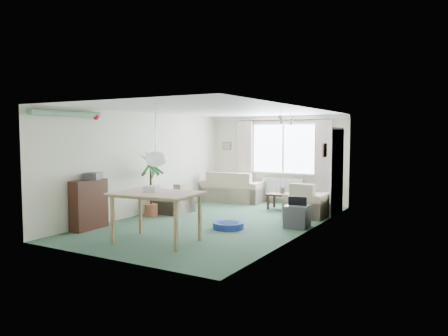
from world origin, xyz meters
The scene contains 25 objects.
ground centered at (0.00, 0.00, 0.00)m, with size 6.50×6.50×0.00m, color #2E4D3B.
window centered at (0.20, 3.23, 1.50)m, with size 1.80×0.03×1.30m, color white.
curtain_rod centered at (0.20, 3.15, 2.27)m, with size 2.60×0.03×0.03m, color black.
curtain_left centered at (-0.95, 3.13, 1.27)m, with size 0.45×0.08×2.00m, color beige.
curtain_right centered at (1.35, 3.13, 1.27)m, with size 0.45×0.08×2.00m, color beige.
radiator centered at (0.20, 3.19, 0.40)m, with size 1.20×0.10×0.55m, color white.
doorway centered at (1.99, 2.20, 1.00)m, with size 0.03×0.95×2.00m, color black.
pendant_lamp centered at (0.20, -2.30, 1.48)m, with size 0.36×0.36×0.36m, color white.
tinsel_garland centered at (-1.92, -2.30, 2.28)m, with size 1.60×1.60×0.12m, color #196626.
bauble_cluster_a centered at (1.30, 0.90, 2.22)m, with size 0.20×0.20×0.20m, color silver.
bauble_cluster_b centered at (1.60, -0.30, 2.22)m, with size 0.20×0.20×0.20m, color silver.
wall_picture_back centered at (-1.60, 3.23, 1.55)m, with size 0.28×0.03×0.22m, color brown.
wall_picture_right centered at (1.98, 1.20, 1.55)m, with size 0.03×0.24×0.30m, color brown.
sofa centered at (-1.10, 2.75, 0.42)m, with size 1.68×0.89×0.84m, color tan.
armchair_corner centered at (1.48, 1.55, 0.40)m, with size 0.89×0.84×0.79m, color beige.
armchair_left centered at (-1.50, 0.44, 0.36)m, with size 0.81×0.77×0.72m, color beige.
coffee_table centered at (0.69, 2.19, 0.20)m, with size 0.88×0.49×0.40m, color black.
photo_frame centered at (0.59, 2.23, 0.48)m, with size 0.12×0.02×0.16m, color brown.
bookshelf centered at (-1.84, -1.89, 0.49)m, with size 0.27×0.81×0.99m, color black.
hifi_box centered at (-1.82, -1.79, 1.06)m, with size 0.28×0.35×0.14m, color #414046.
houseplant centered at (-1.65, -0.21, 0.77)m, with size 0.66×0.66×1.54m, color #1F551D.
dining_table centered at (-0.01, -2.04, 0.43)m, with size 1.37×0.92×0.86m, color tan.
gift_box centered at (-0.14, -2.01, 0.92)m, with size 0.25×0.18×0.12m, color white.
tv_cube centered at (1.70, 0.34, 0.23)m, with size 0.45×0.50×0.45m, color #323236.
pet_bed centered at (0.54, -0.45, 0.06)m, with size 0.62×0.62×0.12m, color navy.
Camera 1 is at (4.80, -7.99, 1.88)m, focal length 35.00 mm.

